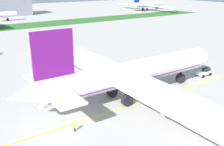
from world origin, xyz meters
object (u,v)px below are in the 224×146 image
(airliner_foreground, at_px, (129,74))
(service_truck_baggage_loader, at_px, (37,49))
(pushback_tug, at_px, (204,72))
(parked_airliner_far_outer, at_px, (147,5))
(ground_crew_wingwalker_port, at_px, (75,126))

(airliner_foreground, bearing_deg, service_truck_baggage_loader, 93.09)
(pushback_tug, distance_m, parked_airliner_far_outer, 187.63)
(service_truck_baggage_loader, xyz_separation_m, parked_airliner_far_outer, (142.40, 96.96, 4.00))
(ground_crew_wingwalker_port, distance_m, parked_airliner_far_outer, 220.79)
(airliner_foreground, height_order, pushback_tug, airliner_foreground)
(airliner_foreground, bearing_deg, parked_airliner_far_outer, 47.10)
(airliner_foreground, distance_m, ground_crew_wingwalker_port, 18.40)
(airliner_foreground, height_order, service_truck_baggage_loader, airliner_foreground)
(airliner_foreground, relative_size, pushback_tug, 13.51)
(ground_crew_wingwalker_port, relative_size, service_truck_baggage_loader, 0.27)
(ground_crew_wingwalker_port, bearing_deg, pushback_tug, 7.22)
(parked_airliner_far_outer, bearing_deg, ground_crew_wingwalker_port, -135.08)
(airliner_foreground, xyz_separation_m, service_truck_baggage_loader, (-2.87, 53.19, -4.51))
(ground_crew_wingwalker_port, bearing_deg, airliner_foreground, 18.84)
(ground_crew_wingwalker_port, bearing_deg, service_truck_baggage_loader, 76.72)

